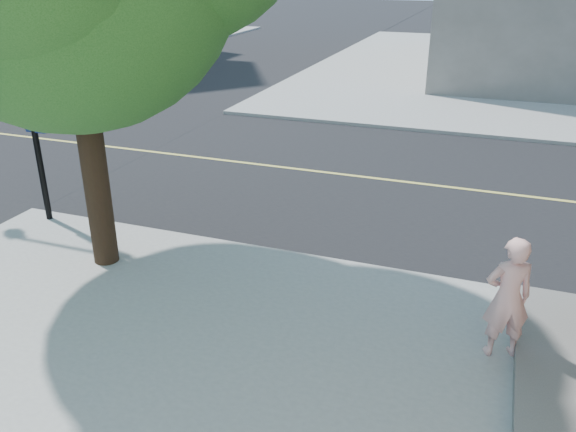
% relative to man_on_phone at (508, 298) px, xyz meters
% --- Properties ---
extents(ground, '(140.00, 140.00, 0.00)m').
position_rel_man_on_phone_xyz_m(ground, '(-8.21, 1.82, -0.95)').
color(ground, black).
rests_on(ground, ground).
extents(road_ew, '(140.00, 9.00, 0.01)m').
position_rel_man_on_phone_xyz_m(road_ew, '(-8.21, 6.32, -0.95)').
color(road_ew, black).
rests_on(road_ew, ground).
extents(man_on_phone, '(0.71, 0.59, 1.67)m').
position_rel_man_on_phone_xyz_m(man_on_phone, '(0.00, 0.00, 0.00)').
color(man_on_phone, '#F6B3AF').
rests_on(man_on_phone, sidewalk_se).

